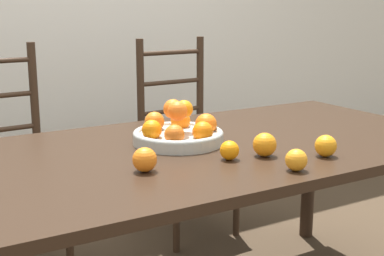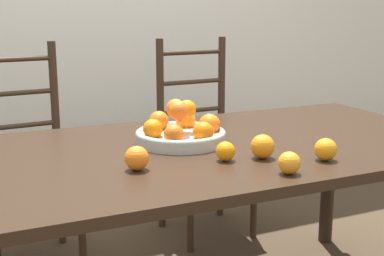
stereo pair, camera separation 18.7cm
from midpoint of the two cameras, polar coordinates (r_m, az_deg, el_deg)
name	(u,v)px [view 2 (the right image)]	position (r m, az deg, el deg)	size (l,w,h in m)	color
dining_table	(209,165)	(1.97, 4.56, -4.03)	(1.97, 1.00, 0.73)	black
fruit_bowl	(181,131)	(1.96, 1.56, -0.36)	(0.33, 0.33, 0.16)	#B2B7B2
orange_loose_0	(289,163)	(1.65, 13.55, -3.69)	(0.07, 0.07, 0.07)	orange
orange_loose_1	(326,149)	(1.83, 16.94, -2.24)	(0.07, 0.07, 0.07)	orange
orange_loose_2	(225,151)	(1.75, 6.65, -2.52)	(0.06, 0.06, 0.06)	orange
orange_loose_3	(263,146)	(1.80, 10.51, -1.99)	(0.08, 0.08, 0.08)	orange
orange_loose_4	(137,158)	(1.64, -2.69, -3.28)	(0.08, 0.08, 0.08)	orange
chair_left	(25,164)	(2.61, -15.43, -3.73)	(0.45, 0.43, 1.06)	#382619
chair_right	(203,143)	(2.90, 3.03, -1.64)	(0.43, 0.42, 1.06)	#382619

